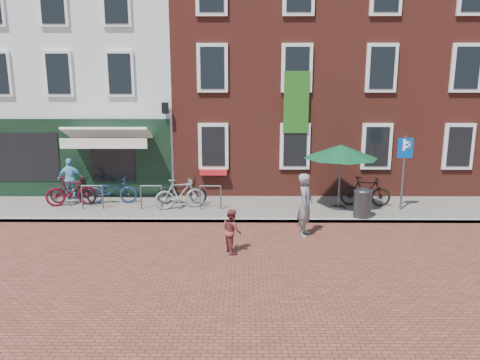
{
  "coord_description": "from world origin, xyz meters",
  "views": [
    {
      "loc": [
        1.61,
        -13.71,
        4.34
      ],
      "look_at": [
        1.5,
        0.21,
        1.33
      ],
      "focal_mm": 34.19,
      "sensor_mm": 36.0,
      "label": 1
    }
  ],
  "objects_px": {
    "cafe_person": "(71,179)",
    "bicycle_1": "(71,191)",
    "bicycle_4": "(182,191)",
    "bicycle_5": "(365,191)",
    "bicycle_0": "(73,191)",
    "bicycle_3": "(180,194)",
    "parking_sign": "(404,160)",
    "litter_bin": "(363,201)",
    "boy": "(232,231)",
    "woman": "(305,205)",
    "parasol": "(341,149)",
    "bicycle_2": "(112,191)"
  },
  "relations": [
    {
      "from": "boy",
      "to": "bicycle_2",
      "type": "height_order",
      "value": "boy"
    },
    {
      "from": "parasol",
      "to": "cafe_person",
      "type": "distance_m",
      "value": 9.67
    },
    {
      "from": "bicycle_1",
      "to": "bicycle_4",
      "type": "height_order",
      "value": "bicycle_1"
    },
    {
      "from": "woman",
      "to": "bicycle_3",
      "type": "relative_size",
      "value": 1.06
    },
    {
      "from": "bicycle_1",
      "to": "bicycle_3",
      "type": "distance_m",
      "value": 3.85
    },
    {
      "from": "bicycle_4",
      "to": "bicycle_5",
      "type": "height_order",
      "value": "bicycle_5"
    },
    {
      "from": "parasol",
      "to": "bicycle_1",
      "type": "height_order",
      "value": "parasol"
    },
    {
      "from": "boy",
      "to": "bicycle_4",
      "type": "relative_size",
      "value": 0.66
    },
    {
      "from": "woman",
      "to": "bicycle_4",
      "type": "height_order",
      "value": "woman"
    },
    {
      "from": "bicycle_2",
      "to": "bicycle_3",
      "type": "relative_size",
      "value": 1.03
    },
    {
      "from": "boy",
      "to": "cafe_person",
      "type": "xyz_separation_m",
      "value": [
        -5.99,
        4.96,
        0.29
      ]
    },
    {
      "from": "litter_bin",
      "to": "bicycle_1",
      "type": "bearing_deg",
      "value": 172.33
    },
    {
      "from": "bicycle_2",
      "to": "woman",
      "type": "bearing_deg",
      "value": -122.81
    },
    {
      "from": "boy",
      "to": "bicycle_1",
      "type": "relative_size",
      "value": 0.68
    },
    {
      "from": "cafe_person",
      "to": "bicycle_1",
      "type": "relative_size",
      "value": 0.9
    },
    {
      "from": "bicycle_2",
      "to": "parasol",
      "type": "bearing_deg",
      "value": -101.54
    },
    {
      "from": "bicycle_3",
      "to": "bicycle_5",
      "type": "height_order",
      "value": "same"
    },
    {
      "from": "boy",
      "to": "parasol",
      "type": "bearing_deg",
      "value": -64.94
    },
    {
      "from": "woman",
      "to": "bicycle_0",
      "type": "xyz_separation_m",
      "value": [
        -7.77,
        3.01,
        -0.34
      ]
    },
    {
      "from": "bicycle_1",
      "to": "bicycle_3",
      "type": "bearing_deg",
      "value": -109.77
    },
    {
      "from": "bicycle_0",
      "to": "boy",
      "type": "bearing_deg",
      "value": -117.78
    },
    {
      "from": "litter_bin",
      "to": "bicycle_4",
      "type": "relative_size",
      "value": 0.58
    },
    {
      "from": "woman",
      "to": "bicycle_4",
      "type": "bearing_deg",
      "value": 70.24
    },
    {
      "from": "parking_sign",
      "to": "litter_bin",
      "type": "bearing_deg",
      "value": -149.75
    },
    {
      "from": "woman",
      "to": "cafe_person",
      "type": "relative_size",
      "value": 1.18
    },
    {
      "from": "boy",
      "to": "bicycle_5",
      "type": "distance_m",
      "value": 6.15
    },
    {
      "from": "bicycle_3",
      "to": "bicycle_0",
      "type": "bearing_deg",
      "value": 63.14
    },
    {
      "from": "parking_sign",
      "to": "bicycle_1",
      "type": "relative_size",
      "value": 1.47
    },
    {
      "from": "parasol",
      "to": "bicycle_3",
      "type": "relative_size",
      "value": 1.44
    },
    {
      "from": "woman",
      "to": "cafe_person",
      "type": "xyz_separation_m",
      "value": [
        -8.05,
        3.63,
        -0.04
      ]
    },
    {
      "from": "cafe_person",
      "to": "parasol",
      "type": "bearing_deg",
      "value": 166.41
    },
    {
      "from": "boy",
      "to": "cafe_person",
      "type": "bearing_deg",
      "value": 28.2
    },
    {
      "from": "bicycle_0",
      "to": "bicycle_3",
      "type": "distance_m",
      "value": 3.9
    },
    {
      "from": "boy",
      "to": "bicycle_5",
      "type": "height_order",
      "value": "boy"
    },
    {
      "from": "bicycle_2",
      "to": "bicycle_4",
      "type": "relative_size",
      "value": 1.0
    },
    {
      "from": "bicycle_1",
      "to": "bicycle_4",
      "type": "relative_size",
      "value": 0.97
    },
    {
      "from": "bicycle_0",
      "to": "bicycle_2",
      "type": "xyz_separation_m",
      "value": [
        1.34,
        0.11,
        0.0
      ]
    },
    {
      "from": "bicycle_2",
      "to": "parking_sign",
      "type": "bearing_deg",
      "value": -101.22
    },
    {
      "from": "litter_bin",
      "to": "parking_sign",
      "type": "distance_m",
      "value": 2.11
    },
    {
      "from": "bicycle_0",
      "to": "cafe_person",
      "type": "bearing_deg",
      "value": 33.42
    },
    {
      "from": "bicycle_3",
      "to": "boy",
      "type": "bearing_deg",
      "value": -172.49
    },
    {
      "from": "bicycle_0",
      "to": "bicycle_4",
      "type": "relative_size",
      "value": 1.0
    },
    {
      "from": "parking_sign",
      "to": "woman",
      "type": "relative_size",
      "value": 1.38
    },
    {
      "from": "litter_bin",
      "to": "bicycle_2",
      "type": "height_order",
      "value": "litter_bin"
    },
    {
      "from": "parasol",
      "to": "bicycle_5",
      "type": "height_order",
      "value": "parasol"
    },
    {
      "from": "cafe_person",
      "to": "bicycle_4",
      "type": "xyz_separation_m",
      "value": [
        4.12,
        -0.6,
        -0.3
      ]
    },
    {
      "from": "parking_sign",
      "to": "bicycle_3",
      "type": "xyz_separation_m",
      "value": [
        -7.46,
        0.08,
        -1.18
      ]
    },
    {
      "from": "bicycle_5",
      "to": "bicycle_1",
      "type": "bearing_deg",
      "value": 97.44
    },
    {
      "from": "parasol",
      "to": "bicycle_4",
      "type": "bearing_deg",
      "value": 174.2
    },
    {
      "from": "woman",
      "to": "bicycle_2",
      "type": "bearing_deg",
      "value": 82.02
    }
  ]
}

